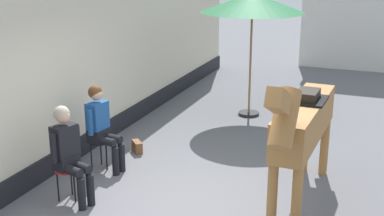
# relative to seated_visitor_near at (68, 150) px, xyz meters

# --- Properties ---
(ground_plane) EXTENTS (40.00, 40.00, 0.00)m
(ground_plane) POSITION_rel_seated_visitor_near_xyz_m (1.60, 3.40, -0.78)
(ground_plane) COLOR slate
(pub_facade_wall) EXTENTS (0.34, 14.00, 3.40)m
(pub_facade_wall) POSITION_rel_seated_visitor_near_xyz_m (-0.95, 1.90, 0.76)
(pub_facade_wall) COLOR beige
(pub_facade_wall) RESTS_ON ground_plane
(distant_cottage) EXTENTS (3.40, 2.60, 3.50)m
(distant_cottage) POSITION_rel_seated_visitor_near_xyz_m (3.00, 11.18, 1.02)
(distant_cottage) COLOR silver
(distant_cottage) RESTS_ON ground_plane
(seated_visitor_near) EXTENTS (0.61, 0.48, 1.39)m
(seated_visitor_near) POSITION_rel_seated_visitor_near_xyz_m (0.00, 0.00, 0.00)
(seated_visitor_near) COLOR red
(seated_visitor_near) RESTS_ON ground_plane
(seated_visitor_far) EXTENTS (0.61, 0.49, 1.39)m
(seated_visitor_far) POSITION_rel_seated_visitor_near_xyz_m (-0.16, 1.13, 0.00)
(seated_visitor_far) COLOR black
(seated_visitor_far) RESTS_ON ground_plane
(saddled_horse_center) EXTENTS (0.53, 3.00, 2.06)m
(saddled_horse_center) POSITION_rel_seated_visitor_near_xyz_m (2.98, 1.14, 0.38)
(saddled_horse_center) COLOR #9E6B38
(saddled_horse_center) RESTS_ON ground_plane
(cafe_parasol) EXTENTS (2.10, 2.10, 2.58)m
(cafe_parasol) POSITION_rel_seated_visitor_near_xyz_m (1.28, 4.75, 1.59)
(cafe_parasol) COLOR black
(cafe_parasol) RESTS_ON ground_plane
(satchel_bag) EXTENTS (0.28, 0.28, 0.20)m
(satchel_bag) POSITION_rel_seated_visitor_near_xyz_m (0.02, 1.98, -0.68)
(satchel_bag) COLOR brown
(satchel_bag) RESTS_ON ground_plane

